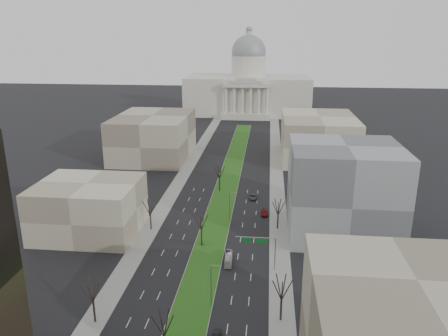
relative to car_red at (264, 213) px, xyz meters
The scene contains 22 objects.
ground 23.14m from the car_red, 125.50° to the left, with size 600.00×600.00×0.00m, color black.
median 22.32m from the car_red, 127.01° to the left, with size 8.00×222.03×0.20m.
sidewalk_left 31.55m from the car_red, 168.72° to the right, with size 5.00×330.00×0.15m, color gray.
sidewalk_right 7.41m from the car_red, 56.61° to the right, with size 5.00×330.00×0.15m, color gray.
capitol 169.67m from the car_red, 94.56° to the left, with size 80.00×46.00×55.00m.
building_beige_left 49.57m from the car_red, 160.80° to the right, with size 26.00×22.00×14.00m, color tan.
building_grey_right 25.21m from the car_red, 24.03° to the right, with size 28.00×26.00×24.00m, color slate.
building_far_left 76.66m from the car_red, 129.46° to the left, with size 30.00×40.00×18.00m, color gray.
building_far_right 67.89m from the car_red, 71.33° to the left, with size 30.00×40.00×18.00m, color tan.
tree_left_mid 61.69m from the car_red, 119.95° to the right, with size 5.40×5.40×9.72m.
tree_left_far 33.91m from the car_red, 156.74° to the right, with size 5.28×5.28×9.50m.
tree_right_mid 49.74m from the car_red, 85.62° to the right, with size 5.52×5.52×9.94m.
tree_right_far 11.52m from the car_red, 67.67° to the right, with size 5.04×5.04×9.07m.
tree_median_a 63.40m from the car_red, 104.16° to the right, with size 5.40×5.40×9.72m.
tree_median_b 26.95m from the car_red, 126.09° to the right, with size 5.40×5.40×9.72m.
tree_median_c 25.16m from the car_red, 129.34° to the left, with size 5.40×5.40×9.72m.
streetlamp_median_b 47.35m from the car_red, 101.83° to the right, with size 1.90×0.20×9.16m.
streetlamp_median_c 12.20m from the car_red, 147.47° to the right, with size 1.90×0.20×9.16m.
mast_arm_signs 31.62m from the car_red, 89.90° to the right, with size 9.12×0.24×8.09m.
car_red is the anchor object (origin of this frame).
car_grey_far 13.37m from the car_red, 106.67° to the left, with size 2.23×4.83×1.34m, color #424549.
box_van 29.77m from the car_red, 105.45° to the right, with size 1.63×6.95×1.94m, color silver.
Camera 1 is at (13.77, -18.21, 51.74)m, focal length 35.00 mm.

